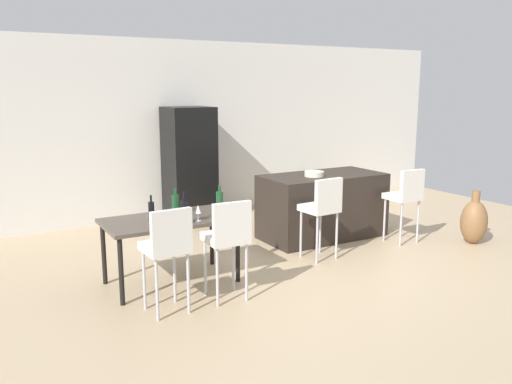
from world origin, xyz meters
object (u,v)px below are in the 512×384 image
object	(u,v)px
kitchen_island	(322,206)
floor_vase	(474,221)
wine_bottle_far	(220,202)
fruit_bowl	(314,174)
wine_bottle_near	(151,211)
dining_table	(170,224)
wine_bottle_end	(176,204)
bar_chair_left	(323,205)
dining_chair_near	(167,244)
bar_chair_middle	(406,194)
refrigerator	(189,164)
wine_bottle_right	(184,211)
wine_glass_left	(198,210)
potted_plant	(314,188)
dining_chair_far	(228,234)

from	to	relation	value
kitchen_island	floor_vase	size ratio (longest dim) A/B	2.36
wine_bottle_far	fruit_bowl	world-z (taller)	wine_bottle_far
wine_bottle_near	floor_vase	world-z (taller)	wine_bottle_near
kitchen_island	dining_table	distance (m)	2.65
wine_bottle_far	floor_vase	xyz separation A→B (m)	(3.61, -0.64, -0.56)
wine_bottle_near	wine_bottle_end	world-z (taller)	wine_bottle_end
bar_chair_left	wine_bottle_far	size ratio (longest dim) A/B	3.33
dining_chair_near	floor_vase	size ratio (longest dim) A/B	1.41
bar_chair_middle	wine_bottle_near	distance (m)	3.59
refrigerator	wine_bottle_right	bearing A→B (deg)	-113.90
wine_glass_left	fruit_bowl	bearing A→B (deg)	21.48
bar_chair_left	bar_chair_middle	world-z (taller)	same
bar_chair_middle	potted_plant	xyz separation A→B (m)	(0.41, 2.69, -0.39)
dining_chair_near	fruit_bowl	distance (m)	3.01
dining_chair_near	wine_bottle_near	distance (m)	0.77
wine_bottle_far	refrigerator	size ratio (longest dim) A/B	0.17
bar_chair_left	wine_bottle_end	xyz separation A→B (m)	(-1.81, 0.34, 0.16)
wine_bottle_end	floor_vase	xyz separation A→B (m)	(4.06, -0.84, -0.54)
bar_chair_left	refrigerator	distance (m)	2.79
dining_table	wine_glass_left	world-z (taller)	wine_glass_left
kitchen_island	floor_vase	world-z (taller)	kitchen_island
wine_bottle_near	refrigerator	distance (m)	2.96
kitchen_island	wine_bottle_right	world-z (taller)	wine_bottle_right
refrigerator	floor_vase	world-z (taller)	refrigerator
refrigerator	dining_table	bearing A→B (deg)	-117.26
dining_chair_near	dining_chair_far	bearing A→B (deg)	-0.00
kitchen_island	bar_chair_left	world-z (taller)	bar_chair_left
potted_plant	bar_chair_middle	bearing A→B (deg)	-98.63
bar_chair_middle	bar_chair_left	bearing A→B (deg)	180.00
wine_glass_left	potted_plant	size ratio (longest dim) A/B	0.32
bar_chair_left	floor_vase	world-z (taller)	bar_chair_left
dining_chair_far	floor_vase	distance (m)	3.90
dining_table	wine_bottle_right	distance (m)	0.36
wine_bottle_far	floor_vase	size ratio (longest dim) A/B	0.42
wine_bottle_end	dining_table	bearing A→B (deg)	-128.69
wine_bottle_right	dining_table	bearing A→B (deg)	99.86
dining_chair_far	potted_plant	size ratio (longest dim) A/B	1.95
refrigerator	floor_vase	distance (m)	4.36
dining_table	wine_bottle_right	bearing A→B (deg)	-80.14
wine_glass_left	fruit_bowl	size ratio (longest dim) A/B	0.64
wine_bottle_end	potted_plant	bearing A→B (deg)	32.78
dining_chair_near	potted_plant	xyz separation A→B (m)	(4.10, 3.28, -0.39)
dining_table	floor_vase	xyz separation A→B (m)	(4.20, -0.67, -0.36)
dining_chair_far	bar_chair_middle	bearing A→B (deg)	10.83
kitchen_island	wine_bottle_right	bearing A→B (deg)	-159.51
dining_table	fruit_bowl	world-z (taller)	fruit_bowl
kitchen_island	potted_plant	world-z (taller)	kitchen_island
dining_chair_far	refrigerator	distance (m)	3.44
bar_chair_middle	dining_table	world-z (taller)	bar_chair_middle
wine_bottle_far	floor_vase	bearing A→B (deg)	-10.07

